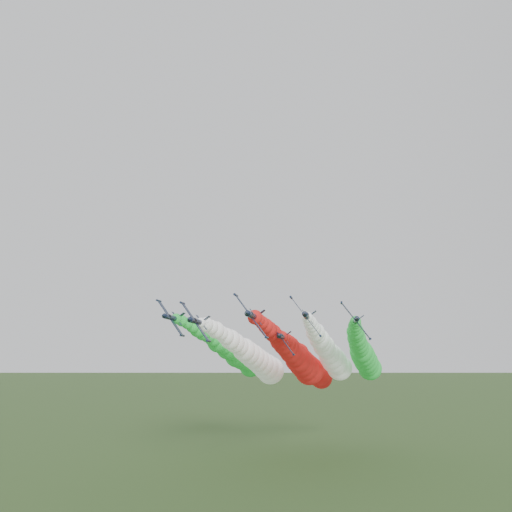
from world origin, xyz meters
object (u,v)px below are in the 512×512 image
object	(u,v)px
jet_outer_right	(364,356)
jet_trail	(311,366)
jet_inner_left	(255,359)
jet_outer_left	(233,353)
jet_lead	(298,359)
jet_inner_right	(330,355)

from	to	relation	value
jet_outer_right	jet_trail	world-z (taller)	jet_outer_right
jet_inner_left	jet_outer_left	bearing A→B (deg)	144.36
jet_lead	jet_outer_right	distance (m)	23.81
jet_inner_left	jet_inner_right	bearing A→B (deg)	1.29
jet_inner_left	jet_outer_left	distance (m)	9.59
jet_trail	jet_inner_right	bearing A→B (deg)	-61.08
jet_outer_left	jet_outer_right	bearing A→B (deg)	3.95
jet_inner_left	jet_inner_right	world-z (taller)	jet_inner_right
jet_inner_right	jet_trail	xyz separation A→B (m)	(-6.02, 10.89, -3.25)
jet_lead	jet_inner_left	size ratio (longest dim) A/B	1.00
jet_inner_right	jet_lead	bearing A→B (deg)	-136.37
jet_inner_right	jet_outer_right	size ratio (longest dim) A/B	1.00
jet_inner_left	jet_trail	size ratio (longest dim) A/B	1.01
jet_outer_right	jet_trail	size ratio (longest dim) A/B	1.00
jet_inner_right	jet_outer_left	distance (m)	29.12
jet_inner_left	jet_trail	distance (m)	18.95
jet_inner_right	jet_trail	size ratio (longest dim) A/B	1.00
jet_inner_left	jet_outer_left	xyz separation A→B (m)	(-7.66, 5.49, 1.73)
jet_inner_right	jet_outer_right	bearing A→B (deg)	38.97
jet_inner_right	jet_outer_left	xyz separation A→B (m)	(-28.68, 5.02, 0.73)
jet_inner_left	jet_outer_left	world-z (taller)	jet_outer_left
jet_lead	jet_inner_left	distance (m)	14.69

